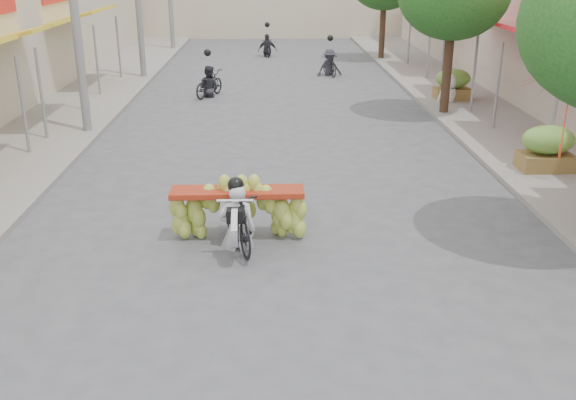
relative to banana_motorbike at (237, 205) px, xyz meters
The scene contains 11 objects.
ground 4.46m from the banana_motorbike, 79.68° to the right, with size 120.00×120.00×0.00m, color #4D4D51.
sidewalk_left 12.36m from the banana_motorbike, 120.21° to the left, with size 4.00×60.00×0.12m, color gray.
sidewalk_right 13.22m from the banana_motorbike, 53.86° to the left, with size 4.00×60.00×0.12m, color gray.
produce_crate_mid 7.89m from the banana_motorbike, 27.68° to the left, with size 1.20×0.88×1.16m.
produce_crate_far 13.60m from the banana_motorbike, 59.07° to the left, with size 1.20×0.88×1.16m.
banana_motorbike is the anchor object (origin of this frame).
market_umbrella 7.70m from the banana_motorbike, 21.99° to the left, with size 2.64×2.64×1.92m.
pedestrian 13.19m from the banana_motorbike, 59.18° to the left, with size 1.02×0.77×1.85m.
bg_motorbike_a 12.99m from the banana_motorbike, 96.97° to the left, with size 1.27×1.77×1.95m.
bg_motorbike_b 17.47m from the banana_motorbike, 79.40° to the left, with size 1.16×1.63×1.95m.
bg_motorbike_c 23.03m from the banana_motorbike, 88.58° to the left, with size 1.00×1.43×1.95m.
Camera 1 is at (-0.23, -6.05, 4.74)m, focal length 40.00 mm.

